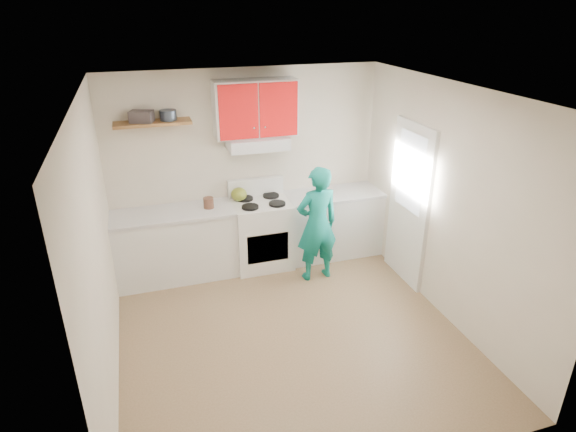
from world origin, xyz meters
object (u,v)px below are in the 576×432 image
object	(u,v)px
crock	(209,204)
person	(317,224)
tin	(168,115)
kettle	(239,194)
stove	(262,234)

from	to	relation	value
crock	person	bearing A→B (deg)	-24.13
person	tin	bearing A→B (deg)	-28.83
crock	kettle	bearing A→B (deg)	16.75
stove	kettle	bearing A→B (deg)	151.60
tin	kettle	bearing A→B (deg)	-3.22
tin	kettle	world-z (taller)	tin
stove	kettle	xyz separation A→B (m)	(-0.26, 0.14, 0.55)
stove	person	distance (m)	0.86
crock	person	world-z (taller)	person
kettle	person	xyz separation A→B (m)	(0.84, -0.69, -0.25)
crock	person	size ratio (longest dim) A/B	0.10
tin	person	distance (m)	2.24
tin	person	xyz separation A→B (m)	(1.65, -0.74, -1.34)
stove	tin	bearing A→B (deg)	170.07
stove	crock	distance (m)	0.86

